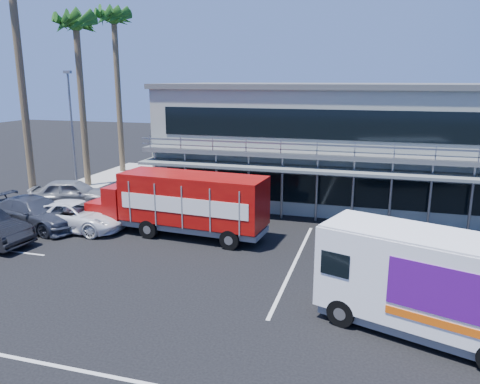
# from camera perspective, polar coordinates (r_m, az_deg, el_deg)

# --- Properties ---
(ground) EXTENTS (120.00, 120.00, 0.00)m
(ground) POSITION_cam_1_polar(r_m,az_deg,el_deg) (17.81, -1.54, -11.53)
(ground) COLOR black
(ground) RESTS_ON ground
(building) EXTENTS (22.40, 12.00, 7.30)m
(building) POSITION_cam_1_polar(r_m,az_deg,el_deg) (30.58, 12.57, 5.94)
(building) COLOR #9DA295
(building) RESTS_ON ground
(curb_strip) EXTENTS (3.00, 32.00, 0.16)m
(curb_strip) POSITION_cam_1_polar(r_m,az_deg,el_deg) (30.18, -25.89, -2.15)
(curb_strip) COLOR #A5A399
(curb_strip) RESTS_ON ground
(palm_e) EXTENTS (2.80, 2.80, 12.25)m
(palm_e) POSITION_cam_1_polar(r_m,az_deg,el_deg) (34.63, -19.32, 17.86)
(palm_e) COLOR brown
(palm_e) RESTS_ON ground
(palm_f) EXTENTS (2.80, 2.80, 13.25)m
(palm_f) POSITION_cam_1_polar(r_m,az_deg,el_deg) (39.54, -15.08, 18.83)
(palm_f) COLOR brown
(palm_f) RESTS_ON ground
(light_pole_far) EXTENTS (0.50, 0.25, 8.09)m
(light_pole_far) POSITION_cam_1_polar(r_m,az_deg,el_deg) (32.73, -19.79, 7.44)
(light_pole_far) COLOR gray
(light_pole_far) RESTS_ON ground
(red_truck) EXTENTS (9.41, 2.96, 3.12)m
(red_truck) POSITION_cam_1_polar(r_m,az_deg,el_deg) (23.04, -7.18, -1.23)
(red_truck) COLOR #9B0E0C
(red_truck) RESTS_ON ground
(white_van) EXTENTS (6.90, 4.25, 3.19)m
(white_van) POSITION_cam_1_polar(r_m,az_deg,el_deg) (15.17, 22.23, -10.26)
(white_van) COLOR white
(white_van) RESTS_ON ground
(parked_car_c) EXTENTS (5.32, 2.50, 1.47)m
(parked_car_c) POSITION_cam_1_polar(r_m,az_deg,el_deg) (25.44, -19.26, -2.75)
(parked_car_c) COLOR white
(parked_car_c) RESTS_ON ground
(parked_car_d) EXTENTS (5.90, 3.25, 1.62)m
(parked_car_d) POSITION_cam_1_polar(r_m,az_deg,el_deg) (26.46, -23.70, -2.36)
(parked_car_d) COLOR #313541
(parked_car_d) RESTS_ON ground
(parked_car_e) EXTENTS (5.37, 3.50, 1.70)m
(parked_car_e) POSITION_cam_1_polar(r_m,az_deg,el_deg) (30.07, -19.74, -0.11)
(parked_car_e) COLOR gray
(parked_car_e) RESTS_ON ground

